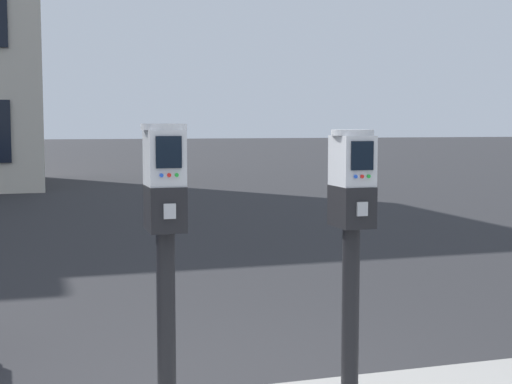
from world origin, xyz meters
name	(u,v)px	position (x,y,z in m)	size (l,w,h in m)	color
parking_meter_near_kerb	(165,218)	(-0.32, -0.12, 1.12)	(0.22, 0.25, 1.43)	black
parking_meter_twin_adjacent	(352,215)	(0.64, -0.12, 1.10)	(0.22, 0.25, 1.40)	black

